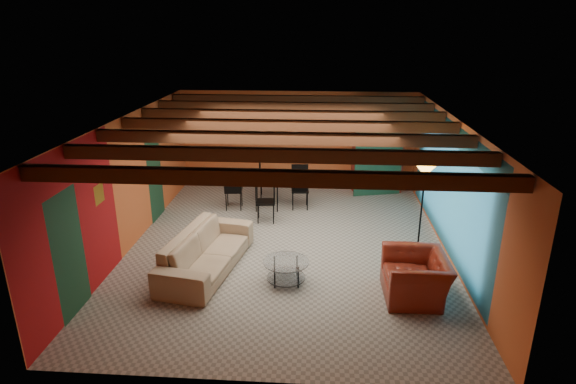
# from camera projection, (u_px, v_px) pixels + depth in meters

# --- Properties ---
(room) EXTENTS (6.52, 8.01, 2.71)m
(room) POSITION_uv_depth(u_px,v_px,m) (288.00, 135.00, 9.27)
(room) COLOR gray
(room) RESTS_ON ground
(sofa) EXTENTS (1.44, 2.71, 0.75)m
(sofa) POSITION_uv_depth(u_px,v_px,m) (207.00, 251.00, 8.95)
(sofa) COLOR #947A5F
(sofa) RESTS_ON ground
(armchair) EXTENTS (1.04, 1.19, 0.76)m
(armchair) POSITION_uv_depth(u_px,v_px,m) (415.00, 277.00, 8.03)
(armchair) COLOR maroon
(armchair) RESTS_ON ground
(coffee_table) EXTENTS (0.91, 0.91, 0.42)m
(coffee_table) POSITION_uv_depth(u_px,v_px,m) (286.00, 271.00, 8.54)
(coffee_table) COLOR silver
(coffee_table) RESTS_ON ground
(dining_table) EXTENTS (2.29, 2.29, 1.10)m
(dining_table) POSITION_uv_depth(u_px,v_px,m) (267.00, 187.00, 11.87)
(dining_table) COLOR white
(dining_table) RESTS_ON ground
(armoire) EXTENTS (1.38, 0.90, 2.22)m
(armoire) POSITION_uv_depth(u_px,v_px,m) (378.00, 152.00, 12.92)
(armoire) COLOR maroon
(armoire) RESTS_ON ground
(floor_lamp) EXTENTS (0.40, 0.40, 1.90)m
(floor_lamp) POSITION_uv_depth(u_px,v_px,m) (421.00, 211.00, 9.31)
(floor_lamp) COLOR black
(floor_lamp) RESTS_ON ground
(ceiling_fan) EXTENTS (1.50, 1.50, 0.44)m
(ceiling_fan) POSITION_uv_depth(u_px,v_px,m) (287.00, 137.00, 9.17)
(ceiling_fan) COLOR #472614
(ceiling_fan) RESTS_ON ceiling
(painting) EXTENTS (1.05, 0.03, 0.65)m
(painting) POSITION_uv_depth(u_px,v_px,m) (265.00, 129.00, 13.19)
(painting) COLOR black
(painting) RESTS_ON wall_back
(potted_plant) EXTENTS (0.45, 0.40, 0.45)m
(potted_plant) POSITION_uv_depth(u_px,v_px,m) (381.00, 103.00, 12.47)
(potted_plant) COLOR #26661E
(potted_plant) RESTS_ON armoire
(vase) EXTENTS (0.24, 0.24, 0.20)m
(vase) POSITION_uv_depth(u_px,v_px,m) (266.00, 162.00, 11.66)
(vase) COLOR orange
(vase) RESTS_ON dining_table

